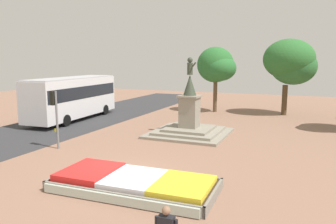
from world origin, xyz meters
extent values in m
plane|color=#8C6651|center=(0.00, 0.00, 0.00)|extent=(75.94, 75.94, 0.00)
cube|color=#38281C|center=(1.23, -1.07, 0.18)|extent=(6.22, 2.81, 0.36)
cube|color=gray|center=(1.28, -2.41, 0.20)|extent=(6.33, 0.33, 0.40)
cube|color=gray|center=(1.18, 0.27, 0.20)|extent=(6.33, 0.33, 0.40)
cube|color=gray|center=(-1.89, -1.19, 0.20)|extent=(0.20, 2.78, 0.40)
cube|color=gray|center=(4.34, -0.96, 0.20)|extent=(0.20, 2.78, 0.40)
cube|color=red|center=(-0.75, -1.14, 0.48)|extent=(2.06, 2.45, 0.25)
cube|color=white|center=(1.23, -1.07, 0.45)|extent=(2.06, 2.45, 0.18)
cube|color=yellow|center=(3.20, -1.00, 0.45)|extent=(2.06, 2.45, 0.19)
cube|color=#B2BCAD|center=(1.28, -2.46, 0.20)|extent=(6.02, 0.42, 0.32)
cube|color=gray|center=(0.03, 8.77, 0.08)|extent=(5.03, 5.03, 0.17)
cube|color=gray|center=(0.03, 8.77, 0.25)|extent=(4.02, 4.02, 0.17)
cube|color=gray|center=(0.03, 8.77, 0.41)|extent=(3.01, 3.01, 0.17)
cube|color=gray|center=(0.03, 8.77, 1.51)|extent=(1.16, 1.16, 2.02)
cube|color=gray|center=(0.03, 8.77, 2.58)|extent=(1.37, 1.37, 0.12)
cone|color=#384233|center=(0.03, 8.77, 3.32)|extent=(0.87, 0.87, 1.35)
cylinder|color=#384233|center=(0.03, 8.77, 4.39)|extent=(0.37, 0.37, 0.79)
sphere|color=#384233|center=(0.03, 8.77, 4.95)|extent=(0.34, 0.34, 0.34)
cylinder|color=#384233|center=(0.24, 8.68, 4.54)|extent=(0.59, 0.33, 0.59)
cylinder|color=slate|center=(-5.60, 2.51, 1.63)|extent=(0.12, 0.12, 3.26)
cube|color=black|center=(-5.80, 2.52, 2.86)|extent=(0.25, 0.29, 0.80)
cylinder|color=red|center=(-5.94, 2.52, 3.13)|extent=(0.03, 0.14, 0.14)
cylinder|color=#543E08|center=(-5.94, 2.52, 2.86)|extent=(0.03, 0.14, 0.14)
cylinder|color=#0D4211|center=(-5.94, 2.52, 2.59)|extent=(0.03, 0.14, 0.14)
cube|color=gold|center=(-5.70, 2.51, 1.05)|extent=(0.11, 0.16, 0.20)
cube|color=silver|center=(-10.77, 10.26, 1.89)|extent=(3.15, 9.77, 3.09)
cube|color=black|center=(-10.77, 10.26, 2.36)|extent=(3.15, 9.49, 0.99)
cube|color=#AFAFB3|center=(-10.77, 10.26, 3.49)|extent=(3.09, 9.58, 0.10)
cylinder|color=black|center=(-12.13, 13.31, 0.45)|extent=(0.34, 0.92, 0.90)
cylinder|color=black|center=(-9.82, 13.46, 0.45)|extent=(0.34, 0.92, 0.90)
cylinder|color=black|center=(-11.75, 7.55, 0.45)|extent=(0.34, 0.92, 0.90)
cylinder|color=black|center=(-9.43, 7.70, 0.45)|extent=(0.34, 0.92, 0.90)
sphere|color=#8C664C|center=(4.31, -5.11, 1.52)|extent=(0.21, 0.21, 0.21)
cylinder|color=brown|center=(-0.96, 19.08, 1.54)|extent=(0.37, 0.37, 3.07)
ellipsoid|color=#2C6C33|center=(-0.51, 18.97, 4.20)|extent=(3.04, 3.09, 2.41)
ellipsoid|color=#2C6B30|center=(-1.04, 19.22, 4.52)|extent=(3.50, 3.30, 3.37)
cylinder|color=#4C3823|center=(5.33, 19.67, 1.36)|extent=(0.47, 0.47, 2.73)
ellipsoid|color=#2E6B30|center=(5.50, 19.93, 5.04)|extent=(4.50, 4.37, 3.60)
ellipsoid|color=#2E6933|center=(5.93, 19.95, 4.40)|extent=(3.99, 3.56, 3.28)
camera|label=1|loc=(7.10, -11.59, 4.92)|focal=35.00mm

